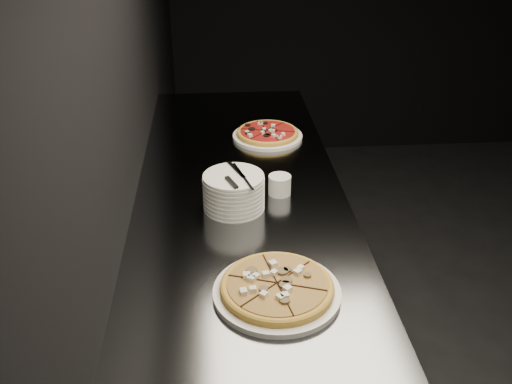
{
  "coord_description": "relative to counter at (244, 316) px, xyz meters",
  "views": [
    {
      "loc": [
        -2.21,
        -1.65,
        1.9
      ],
      "look_at": [
        -2.08,
        0.05,
        0.96
      ],
      "focal_mm": 40.0,
      "sensor_mm": 36.0,
      "label": 1
    }
  ],
  "objects": [
    {
      "name": "wall_left",
      "position": [
        -0.37,
        0.0,
        0.94
      ],
      "size": [
        0.02,
        5.0,
        2.8
      ],
      "primitive_type": "cube",
      "color": "black",
      "rests_on": "floor"
    },
    {
      "name": "counter",
      "position": [
        0.0,
        0.0,
        0.0
      ],
      "size": [
        0.74,
        2.44,
        0.92
      ],
      "color": "slate",
      "rests_on": "floor"
    },
    {
      "name": "pizza_mushroom",
      "position": [
        0.07,
        -0.45,
        0.48
      ],
      "size": [
        0.39,
        0.39,
        0.04
      ],
      "rotation": [
        0.0,
        0.0,
        -0.33
      ],
      "color": "white",
      "rests_on": "counter"
    },
    {
      "name": "pizza_tomato",
      "position": [
        0.14,
        0.61,
        0.48
      ],
      "size": [
        0.32,
        0.32,
        0.03
      ],
      "rotation": [
        0.0,
        0.0,
        -0.21
      ],
      "color": "white",
      "rests_on": "counter"
    },
    {
      "name": "plate_stack",
      "position": [
        -0.03,
        0.02,
        0.52
      ],
      "size": [
        0.2,
        0.2,
        0.12
      ],
      "color": "white",
      "rests_on": "counter"
    },
    {
      "name": "cutlery",
      "position": [
        -0.02,
        0.01,
        0.58
      ],
      "size": [
        0.07,
        0.22,
        0.01
      ],
      "rotation": [
        0.0,
        0.0,
        0.36
      ],
      "color": "silver",
      "rests_on": "plate_stack"
    },
    {
      "name": "ramekin",
      "position": [
        0.14,
        0.11,
        0.5
      ],
      "size": [
        0.08,
        0.08,
        0.07
      ],
      "color": "silver",
      "rests_on": "counter"
    }
  ]
}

